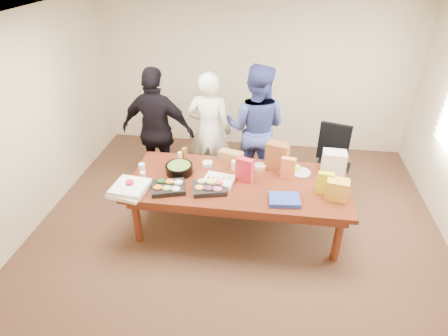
# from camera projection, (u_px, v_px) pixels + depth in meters

# --- Properties ---
(floor) EXTENTS (5.50, 5.00, 0.02)m
(floor) POSITION_uv_depth(u_px,v_px,m) (237.00, 227.00, 5.15)
(floor) COLOR #47301E
(floor) RESTS_ON ground
(ceiling) EXTENTS (5.50, 5.00, 0.02)m
(ceiling) POSITION_uv_depth(u_px,v_px,m) (243.00, 19.00, 3.72)
(ceiling) COLOR white
(ceiling) RESTS_ON wall_back
(wall_back) EXTENTS (5.50, 0.04, 2.70)m
(wall_back) POSITION_uv_depth(u_px,v_px,m) (254.00, 75.00, 6.55)
(wall_back) COLOR beige
(wall_back) RESTS_ON floor
(wall_front) EXTENTS (5.50, 0.04, 2.70)m
(wall_front) POSITION_uv_depth(u_px,v_px,m) (199.00, 321.00, 2.33)
(wall_front) COLOR beige
(wall_front) RESTS_ON floor
(wall_left) EXTENTS (0.04, 5.00, 2.70)m
(wall_left) POSITION_uv_depth(u_px,v_px,m) (27.00, 126.00, 4.76)
(wall_left) COLOR beige
(wall_left) RESTS_ON floor
(conference_table) EXTENTS (2.80, 1.20, 0.75)m
(conference_table) POSITION_uv_depth(u_px,v_px,m) (238.00, 205.00, 4.95)
(conference_table) COLOR #4C1C0F
(conference_table) RESTS_ON floor
(office_chair) EXTENTS (0.69, 0.69, 1.08)m
(office_chair) POSITION_uv_depth(u_px,v_px,m) (332.00, 166.00, 5.47)
(office_chair) COLOR black
(office_chair) RESTS_ON floor
(person_center) EXTENTS (0.68, 0.46, 1.83)m
(person_center) POSITION_uv_depth(u_px,v_px,m) (209.00, 131.00, 5.62)
(person_center) COLOR white
(person_center) RESTS_ON floor
(person_right) EXTENTS (1.05, 0.88, 1.95)m
(person_right) POSITION_uv_depth(u_px,v_px,m) (256.00, 128.00, 5.58)
(person_right) COLOR #353F86
(person_right) RESTS_ON floor
(person_left) EXTENTS (1.17, 0.60, 1.92)m
(person_left) POSITION_uv_depth(u_px,v_px,m) (158.00, 131.00, 5.52)
(person_left) COLOR black
(person_left) RESTS_ON floor
(veggie_tray) EXTENTS (0.48, 0.42, 0.06)m
(veggie_tray) POSITION_uv_depth(u_px,v_px,m) (168.00, 188.00, 4.58)
(veggie_tray) COLOR black
(veggie_tray) RESTS_ON conference_table
(fruit_tray) EXTENTS (0.47, 0.41, 0.06)m
(fruit_tray) POSITION_uv_depth(u_px,v_px,m) (210.00, 188.00, 4.57)
(fruit_tray) COLOR black
(fruit_tray) RESTS_ON conference_table
(sheet_cake) EXTENTS (0.41, 0.34, 0.06)m
(sheet_cake) POSITION_uv_depth(u_px,v_px,m) (219.00, 181.00, 4.71)
(sheet_cake) COLOR white
(sheet_cake) RESTS_ON conference_table
(salad_bowl) EXTENTS (0.37, 0.37, 0.12)m
(salad_bowl) POSITION_uv_depth(u_px,v_px,m) (179.00, 169.00, 4.90)
(salad_bowl) COLOR black
(salad_bowl) RESTS_ON conference_table
(chip_bag_blue) EXTENTS (0.38, 0.30, 0.05)m
(chip_bag_blue) POSITION_uv_depth(u_px,v_px,m) (284.00, 200.00, 4.37)
(chip_bag_blue) COLOR #263DA3
(chip_bag_blue) RESTS_ON conference_table
(chip_bag_red) EXTENTS (0.24, 0.16, 0.32)m
(chip_bag_red) POSITION_uv_depth(u_px,v_px,m) (245.00, 170.00, 4.69)
(chip_bag_red) COLOR red
(chip_bag_red) RESTS_ON conference_table
(chip_bag_yellow) EXTENTS (0.20, 0.09, 0.28)m
(chip_bag_yellow) POSITION_uv_depth(u_px,v_px,m) (325.00, 183.00, 4.47)
(chip_bag_yellow) COLOR #D5D912
(chip_bag_yellow) RESTS_ON conference_table
(chip_bag_orange) EXTENTS (0.19, 0.11, 0.28)m
(chip_bag_orange) POSITION_uv_depth(u_px,v_px,m) (288.00, 168.00, 4.76)
(chip_bag_orange) COLOR #ED7440
(chip_bag_orange) RESTS_ON conference_table
(mayo_jar) EXTENTS (0.10, 0.10, 0.13)m
(mayo_jar) POSITION_uv_depth(u_px,v_px,m) (235.00, 165.00, 4.97)
(mayo_jar) COLOR white
(mayo_jar) RESTS_ON conference_table
(mustard_bottle) EXTENTS (0.07, 0.07, 0.18)m
(mustard_bottle) POSITION_uv_depth(u_px,v_px,m) (269.00, 162.00, 4.99)
(mustard_bottle) COLOR yellow
(mustard_bottle) RESTS_ON conference_table
(dressing_bottle) EXTENTS (0.08, 0.08, 0.21)m
(dressing_bottle) POSITION_uv_depth(u_px,v_px,m) (184.00, 155.00, 5.13)
(dressing_bottle) COLOR brown
(dressing_bottle) RESTS_ON conference_table
(ranch_bottle) EXTENTS (0.06, 0.06, 0.17)m
(ranch_bottle) POSITION_uv_depth(u_px,v_px,m) (180.00, 158.00, 5.11)
(ranch_bottle) COLOR white
(ranch_bottle) RESTS_ON conference_table
(banana_bunch) EXTENTS (0.30, 0.28, 0.09)m
(banana_bunch) POSITION_uv_depth(u_px,v_px,m) (288.00, 167.00, 4.97)
(banana_bunch) COLOR yellow
(banana_bunch) RESTS_ON conference_table
(bread_loaf) EXTENTS (0.36, 0.24, 0.13)m
(bread_loaf) POSITION_uv_depth(u_px,v_px,m) (231.00, 156.00, 5.18)
(bread_loaf) COLOR #A57F40
(bread_loaf) RESTS_ON conference_table
(kraft_bag) EXTENTS (0.33, 0.25, 0.38)m
(kraft_bag) POSITION_uv_depth(u_px,v_px,m) (277.00, 156.00, 4.92)
(kraft_bag) COLOR brown
(kraft_bag) RESTS_ON conference_table
(red_cup) EXTENTS (0.12, 0.12, 0.13)m
(red_cup) POSITION_uv_depth(u_px,v_px,m) (130.00, 186.00, 4.55)
(red_cup) COLOR #B6182C
(red_cup) RESTS_ON conference_table
(clear_cup_a) EXTENTS (0.08, 0.08, 0.10)m
(clear_cup_a) POSITION_uv_depth(u_px,v_px,m) (143.00, 175.00, 4.78)
(clear_cup_a) COLOR white
(clear_cup_a) RESTS_ON conference_table
(clear_cup_b) EXTENTS (0.09, 0.09, 0.11)m
(clear_cup_b) POSITION_uv_depth(u_px,v_px,m) (142.00, 168.00, 4.93)
(clear_cup_b) COLOR white
(clear_cup_b) RESTS_ON conference_table
(pizza_box_lower) EXTENTS (0.47, 0.47, 0.05)m
(pizza_box_lower) POSITION_uv_depth(u_px,v_px,m) (129.00, 191.00, 4.53)
(pizza_box_lower) COLOR white
(pizza_box_lower) RESTS_ON conference_table
(pizza_box_upper) EXTENTS (0.45, 0.45, 0.05)m
(pizza_box_upper) POSITION_uv_depth(u_px,v_px,m) (130.00, 187.00, 4.53)
(pizza_box_upper) COLOR white
(pizza_box_upper) RESTS_ON pizza_box_lower
(plate_a) EXTENTS (0.27, 0.27, 0.02)m
(plate_a) POSITION_uv_depth(u_px,v_px,m) (301.00, 172.00, 4.92)
(plate_a) COLOR silver
(plate_a) RESTS_ON conference_table
(plate_b) EXTENTS (0.25, 0.25, 0.01)m
(plate_b) POSITION_uv_depth(u_px,v_px,m) (285.00, 170.00, 4.98)
(plate_b) COLOR white
(plate_b) RESTS_ON conference_table
(dip_bowl_a) EXTENTS (0.19, 0.19, 0.06)m
(dip_bowl_a) POSITION_uv_depth(u_px,v_px,m) (260.00, 167.00, 5.00)
(dip_bowl_a) COLOR beige
(dip_bowl_a) RESTS_ON conference_table
(dip_bowl_b) EXTENTS (0.15, 0.15, 0.06)m
(dip_bowl_b) POSITION_uv_depth(u_px,v_px,m) (207.00, 164.00, 5.06)
(dip_bowl_b) COLOR beige
(dip_bowl_b) RESTS_ON conference_table
(grocery_bag_white) EXTENTS (0.31, 0.22, 0.32)m
(grocery_bag_white) POSITION_uv_depth(u_px,v_px,m) (334.00, 163.00, 4.84)
(grocery_bag_white) COLOR silver
(grocery_bag_white) RESTS_ON conference_table
(grocery_bag_yellow) EXTENTS (0.28, 0.22, 0.26)m
(grocery_bag_yellow) POSITION_uv_depth(u_px,v_px,m) (337.00, 190.00, 4.38)
(grocery_bag_yellow) COLOR gold
(grocery_bag_yellow) RESTS_ON conference_table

